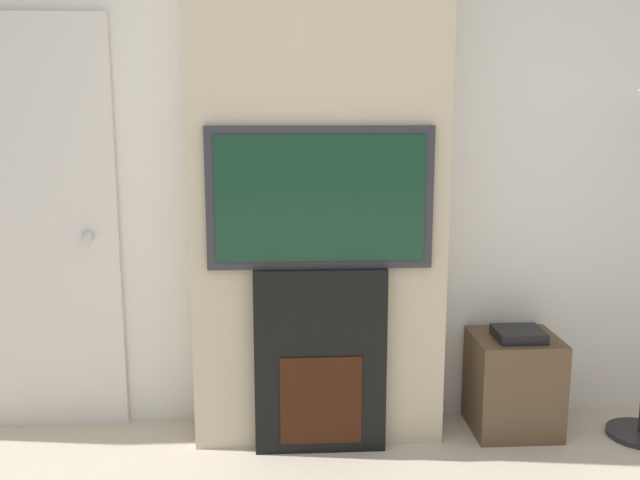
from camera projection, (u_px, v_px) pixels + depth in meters
The scene contains 6 objects.
wall_back at pixel (316, 155), 3.50m from camera, with size 6.00×0.06×2.70m.
chimney_breast at pixel (318, 158), 3.30m from camera, with size 1.17×0.35×2.70m.
fireplace at pixel (320, 360), 3.30m from camera, with size 0.60×0.15×0.87m.
television at pixel (320, 198), 3.16m from camera, with size 1.01×0.07×0.64m.
media_stand at pixel (513, 382), 3.51m from camera, with size 0.41×0.38×0.53m.
entry_door at pixel (19, 229), 3.43m from camera, with size 0.95×0.09×2.01m.
Camera 1 is at (-0.18, -1.48, 1.59)m, focal length 40.00 mm.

